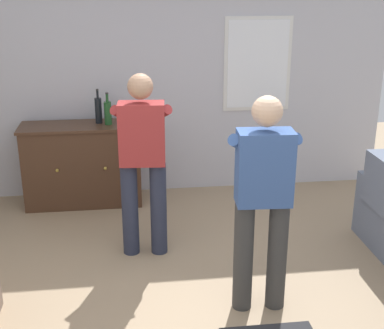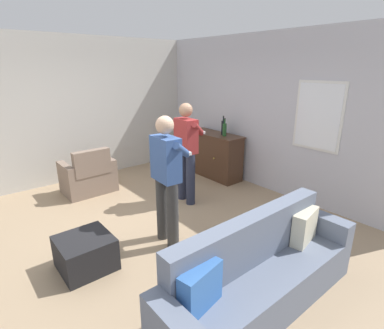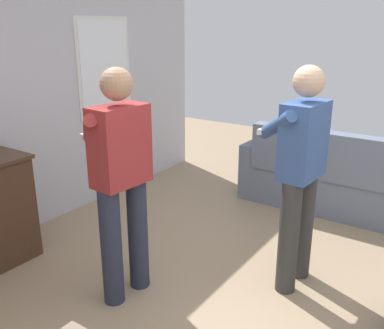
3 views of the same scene
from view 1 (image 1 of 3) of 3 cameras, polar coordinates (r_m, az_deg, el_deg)
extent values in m
plane|color=#9E8466|center=(4.23, 0.32, -15.97)|extent=(10.40, 10.40, 0.00)
cube|color=silver|center=(6.17, -2.93, 9.74)|extent=(5.20, 0.12, 2.80)
cube|color=silver|center=(6.26, 7.00, 10.57)|extent=(0.78, 0.02, 1.07)
cube|color=white|center=(6.26, 7.01, 10.57)|extent=(0.70, 0.03, 0.99)
cube|color=slate|center=(5.65, 19.84, -3.85)|extent=(0.55, 0.18, 0.64)
cube|color=#472D1E|center=(6.07, -11.55, -0.15)|extent=(1.27, 0.44, 0.89)
cube|color=#472D1E|center=(5.94, -11.85, 4.02)|extent=(1.31, 0.48, 0.03)
sphere|color=#B79338|center=(5.86, -14.19, -0.62)|extent=(0.04, 0.04, 0.04)
sphere|color=#B79338|center=(5.82, -9.24, -0.41)|extent=(0.04, 0.04, 0.04)
cylinder|color=black|center=(5.93, -9.95, 5.67)|extent=(0.07, 0.07, 0.28)
cylinder|color=black|center=(5.89, -10.05, 7.38)|extent=(0.03, 0.03, 0.08)
cylinder|color=#262626|center=(5.88, -10.08, 7.86)|extent=(0.03, 0.03, 0.02)
cylinder|color=#1E4C23|center=(5.87, -8.96, 5.43)|extent=(0.08, 0.08, 0.25)
cylinder|color=#1E4C23|center=(5.83, -9.05, 7.02)|extent=(0.03, 0.03, 0.09)
cylinder|color=#262626|center=(5.82, -9.08, 7.51)|extent=(0.03, 0.03, 0.02)
cylinder|color=#282D42|center=(4.92, -6.63, -4.76)|extent=(0.15, 0.15, 0.88)
cylinder|color=#282D42|center=(4.91, -3.59, -4.72)|extent=(0.15, 0.15, 0.88)
cube|color=#9E2D2D|center=(4.66, -5.38, 3.29)|extent=(0.42, 0.25, 0.55)
sphere|color=tan|center=(4.56, -5.54, 8.29)|extent=(0.22, 0.22, 0.22)
cylinder|color=#9E2D2D|center=(4.79, -6.72, 5.06)|extent=(0.35, 0.39, 0.29)
cylinder|color=#9E2D2D|center=(4.78, -3.96, 5.12)|extent=(0.30, 0.42, 0.29)
cube|color=white|center=(4.96, -5.24, 4.61)|extent=(0.15, 0.05, 0.04)
cylinder|color=#383838|center=(4.13, 5.49, -9.76)|extent=(0.15, 0.15, 0.88)
cylinder|color=#383838|center=(4.18, 9.06, -9.57)|extent=(0.15, 0.15, 0.88)
cube|color=#385693|center=(3.85, 7.74, -0.36)|extent=(0.41, 0.24, 0.55)
sphere|color=#D8AD8C|center=(3.73, 8.03, 5.64)|extent=(0.22, 0.22, 0.22)
cylinder|color=#385693|center=(3.95, 5.73, 1.90)|extent=(0.35, 0.40, 0.29)
cylinder|color=#385693|center=(3.99, 8.99, 1.95)|extent=(0.31, 0.42, 0.29)
cube|color=white|center=(4.14, 6.91, 1.48)|extent=(0.15, 0.05, 0.04)
camera|label=2|loc=(4.15, 61.55, 6.25)|focal=28.00mm
camera|label=3|loc=(3.18, -43.83, 4.62)|focal=40.00mm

